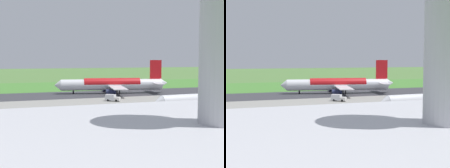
# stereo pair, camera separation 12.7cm
# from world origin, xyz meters

# --- Properties ---
(ground_plane) EXTENTS (800.00, 800.00, 0.00)m
(ground_plane) POSITION_xyz_m (0.00, 0.00, 0.00)
(ground_plane) COLOR #547F3D
(runway_asphalt) EXTENTS (600.00, 30.48, 0.06)m
(runway_asphalt) POSITION_xyz_m (0.00, 0.00, 0.03)
(runway_asphalt) COLOR #38383D
(runway_asphalt) RESTS_ON ground
(apron_concrete) EXTENTS (440.00, 110.00, 0.05)m
(apron_concrete) POSITION_xyz_m (0.00, 52.66, 0.03)
(apron_concrete) COLOR gray
(apron_concrete) RESTS_ON ground
(grass_verge_foreground) EXTENTS (600.00, 80.00, 0.04)m
(grass_verge_foreground) POSITION_xyz_m (0.00, -43.69, 0.02)
(grass_verge_foreground) COLOR #478534
(grass_verge_foreground) RESTS_ON ground
(airliner_main) EXTENTS (53.74, 44.29, 15.88)m
(airliner_main) POSITION_xyz_m (9.26, 0.08, 4.35)
(airliner_main) COLOR white
(airliner_main) RESTS_ON ground
(airliner_parked_mid) EXTENTS (43.47, 35.53, 12.70)m
(airliner_parked_mid) POSITION_xyz_m (-5.12, 58.31, 3.47)
(airliner_parked_mid) COLOR white
(airliner_parked_mid) RESTS_ON ground
(service_truck_fuel) EXTENTS (5.79, 5.58, 2.65)m
(service_truck_fuel) POSITION_xyz_m (19.18, 27.49, 1.40)
(service_truck_fuel) COLOR silver
(service_truck_fuel) RESTS_ON ground
(no_stopping_sign) EXTENTS (0.60, 0.10, 2.94)m
(no_stopping_sign) POSITION_xyz_m (-8.44, -47.17, 1.73)
(no_stopping_sign) COLOR slate
(no_stopping_sign) RESTS_ON ground
(traffic_cone_orange) EXTENTS (0.40, 0.40, 0.55)m
(traffic_cone_orange) POSITION_xyz_m (-3.92, -43.55, 0.28)
(traffic_cone_orange) COLOR orange
(traffic_cone_orange) RESTS_ON ground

